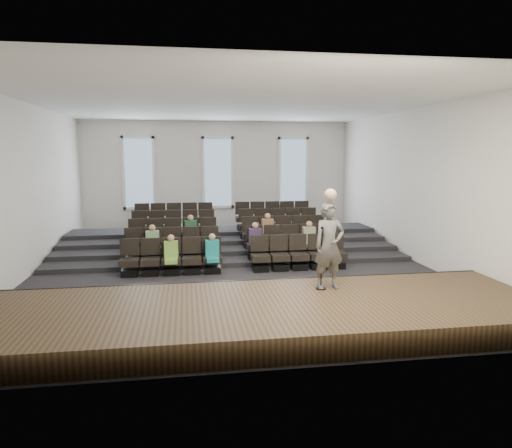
{
  "coord_description": "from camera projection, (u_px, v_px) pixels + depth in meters",
  "views": [
    {
      "loc": [
        -1.47,
        -13.88,
        3.48
      ],
      "look_at": [
        0.76,
        0.5,
        1.28
      ],
      "focal_mm": 32.0,
      "sensor_mm": 36.0,
      "label": 1
    }
  ],
  "objects": [
    {
      "name": "wall_back",
      "position": [
        218.0,
        177.0,
        20.79
      ],
      "size": [
        12.0,
        0.04,
        5.0
      ],
      "primitive_type": "cube",
      "color": "white",
      "rests_on": "ground"
    },
    {
      "name": "seating_rows",
      "position": [
        230.0,
        237.0,
        15.71
      ],
      "size": [
        6.8,
        4.7,
        1.67
      ],
      "color": "black",
      "rests_on": "ground"
    },
    {
      "name": "wall_right",
      "position": [
        418.0,
        186.0,
        14.84
      ],
      "size": [
        0.04,
        14.0,
        5.0
      ],
      "primitive_type": "cube",
      "color": "white",
      "rests_on": "ground"
    },
    {
      "name": "wall_left",
      "position": [
        25.0,
        190.0,
        13.02
      ],
      "size": [
        0.04,
        14.0,
        5.0
      ],
      "primitive_type": "cube",
      "color": "white",
      "rests_on": "ground"
    },
    {
      "name": "stage",
      "position": [
        261.0,
        315.0,
        9.29
      ],
      "size": [
        11.8,
        3.6,
        0.5
      ],
      "primitive_type": "cube",
      "color": "#47361E",
      "rests_on": "ground"
    },
    {
      "name": "ground",
      "position": [
        235.0,
        267.0,
        14.31
      ],
      "size": [
        14.0,
        14.0,
        0.0
      ],
      "primitive_type": "plane",
      "color": "black",
      "rests_on": "ground"
    },
    {
      "name": "ceiling",
      "position": [
        233.0,
        103.0,
        13.56
      ],
      "size": [
        12.0,
        14.0,
        0.02
      ],
      "primitive_type": "cube",
      "color": "white",
      "rests_on": "ground"
    },
    {
      "name": "speaker",
      "position": [
        329.0,
        246.0,
        10.19
      ],
      "size": [
        0.76,
        0.55,
        1.95
      ],
      "primitive_type": "imported",
      "rotation": [
        0.0,
        0.0,
        0.13
      ],
      "color": "#53514F",
      "rests_on": "stage"
    },
    {
      "name": "audience",
      "position": [
        224.0,
        239.0,
        14.58
      ],
      "size": [
        5.45,
        2.64,
        1.1
      ],
      "color": "#84B749",
      "rests_on": "seating_rows"
    },
    {
      "name": "windows",
      "position": [
        218.0,
        173.0,
        20.7
      ],
      "size": [
        8.44,
        0.1,
        3.24
      ],
      "color": "white",
      "rests_on": "wall_back"
    },
    {
      "name": "risers",
      "position": [
        226.0,
        242.0,
        17.38
      ],
      "size": [
        11.8,
        4.8,
        0.6
      ],
      "color": "black",
      "rests_on": "ground"
    },
    {
      "name": "stage_lip",
      "position": [
        249.0,
        290.0,
        11.02
      ],
      "size": [
        11.8,
        0.06,
        0.52
      ],
      "primitive_type": "cube",
      "color": "black",
      "rests_on": "ground"
    },
    {
      "name": "wall_front",
      "position": [
        282.0,
        219.0,
        7.07
      ],
      "size": [
        12.0,
        0.04,
        5.0
      ],
      "primitive_type": "cube",
      "color": "white",
      "rests_on": "ground"
    },
    {
      "name": "mic_stand",
      "position": [
        321.0,
        270.0,
        10.2
      ],
      "size": [
        0.24,
        0.24,
        1.43
      ],
      "color": "black",
      "rests_on": "stage"
    }
  ]
}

